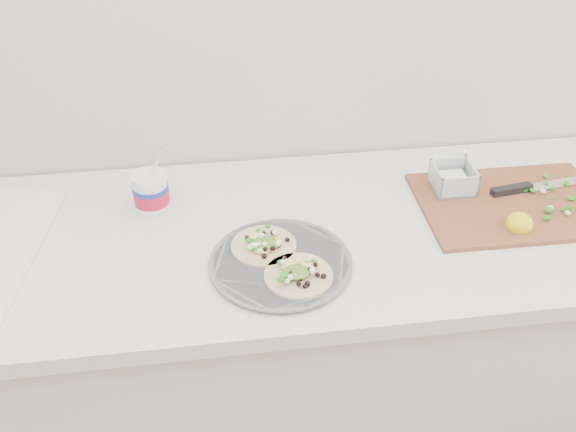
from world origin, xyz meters
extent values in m
cube|color=beige|center=(0.00, 1.73, 1.30)|extent=(3.50, 0.05, 2.60)
cube|color=silver|center=(0.00, 1.43, 0.43)|extent=(2.40, 0.62, 0.86)
cube|color=silver|center=(0.00, 1.41, 0.88)|extent=(2.44, 0.66, 0.04)
cylinder|color=slate|center=(0.18, 1.29, 0.91)|extent=(0.30, 0.30, 0.01)
cylinder|color=slate|center=(0.18, 1.29, 0.91)|extent=(0.31, 0.31, 0.00)
cylinder|color=white|center=(-0.10, 1.54, 0.95)|extent=(0.08, 0.08, 0.10)
cylinder|color=red|center=(-0.10, 1.54, 0.95)|extent=(0.09, 0.09, 0.04)
cylinder|color=#192D99|center=(-0.10, 1.54, 0.97)|extent=(0.09, 0.09, 0.01)
cube|color=brown|center=(0.77, 1.43, 0.91)|extent=(0.46, 0.32, 0.01)
cube|color=white|center=(0.65, 1.51, 0.93)|extent=(0.06, 0.06, 0.03)
ellipsoid|color=yellow|center=(0.74, 1.33, 0.93)|extent=(0.06, 0.06, 0.05)
cube|color=silver|center=(0.91, 1.49, 0.91)|extent=(0.17, 0.05, 0.00)
cube|color=black|center=(0.79, 1.47, 0.92)|extent=(0.11, 0.04, 0.02)
camera|label=1|loc=(0.05, 0.23, 1.81)|focal=40.00mm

